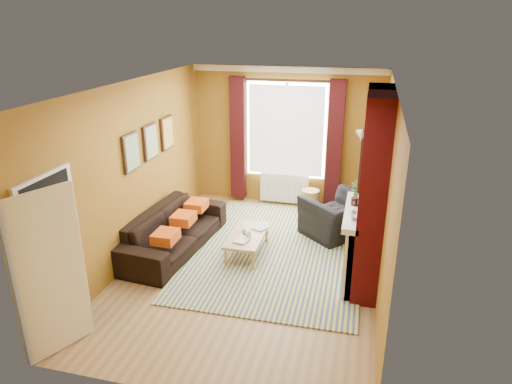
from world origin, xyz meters
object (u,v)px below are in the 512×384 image
sofa (173,230)px  wicker_stool (310,201)px  floor_lamp (361,151)px  coffee_table (247,236)px  armchair (338,217)px

sofa → wicker_stool: bearing=-37.3°
sofa → floor_lamp: (2.92, 1.89, 1.05)m
coffee_table → sofa: bearing=-174.8°
armchair → wicker_stool: 1.17m
sofa → wicker_stool: size_ratio=5.15×
armchair → floor_lamp: (0.30, 0.71, 1.03)m
coffee_table → wicker_stool: size_ratio=2.38×
sofa → floor_lamp: floor_lamp is taller
wicker_stool → coffee_table: bearing=-110.3°
coffee_table → wicker_stool: (0.76, 2.05, -0.10)m
armchair → floor_lamp: floor_lamp is taller
armchair → wicker_stool: size_ratio=2.45×
coffee_table → floor_lamp: bearing=46.4°
armchair → floor_lamp: bearing=-160.9°
sofa → armchair: 2.88m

